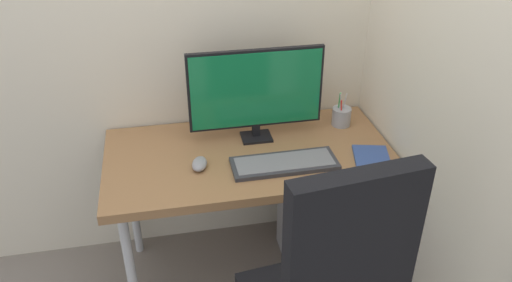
{
  "coord_description": "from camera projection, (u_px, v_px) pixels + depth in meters",
  "views": [
    {
      "loc": [
        -0.36,
        -1.97,
        2.0
      ],
      "look_at": [
        0.02,
        -0.07,
        0.84
      ],
      "focal_mm": 35.84,
      "sensor_mm": 36.0,
      "label": 1
    }
  ],
  "objects": [
    {
      "name": "ground_plane",
      "position": [
        250.0,
        269.0,
        2.75
      ],
      "size": [
        8.0,
        8.0,
        0.0
      ],
      "primitive_type": "plane",
      "color": "slate"
    },
    {
      "name": "monitor",
      "position": [
        256.0,
        91.0,
        2.36
      ],
      "size": [
        0.63,
        0.12,
        0.45
      ],
      "color": "black",
      "rests_on": "desk"
    },
    {
      "name": "desk",
      "position": [
        250.0,
        164.0,
        2.4
      ],
      "size": [
        1.33,
        0.7,
        0.74
      ],
      "color": "#996B42",
      "rests_on": "ground_plane"
    },
    {
      "name": "filing_cabinet",
      "position": [
        327.0,
        219.0,
        2.61
      ],
      "size": [
        0.4,
        0.51,
        0.64
      ],
      "color": "gray",
      "rests_on": "ground_plane"
    },
    {
      "name": "notebook",
      "position": [
        372.0,
        159.0,
        2.31
      ],
      "size": [
        0.2,
        0.25,
        0.01
      ],
      "primitive_type": "cube",
      "rotation": [
        0.0,
        0.0,
        -0.25
      ],
      "color": "#334C8C",
      "rests_on": "desk"
    },
    {
      "name": "keyboard",
      "position": [
        284.0,
        163.0,
        2.27
      ],
      "size": [
        0.47,
        0.18,
        0.02
      ],
      "color": "#333338",
      "rests_on": "desk"
    },
    {
      "name": "wall_side_right",
      "position": [
        437.0,
        19.0,
        1.96
      ],
      "size": [
        0.04,
        2.25,
        2.8
      ],
      "primitive_type": "cube",
      "color": "beige",
      "rests_on": "ground_plane"
    },
    {
      "name": "pen_holder",
      "position": [
        341.0,
        116.0,
        2.57
      ],
      "size": [
        0.09,
        0.09,
        0.18
      ],
      "color": "#9EA0A5",
      "rests_on": "desk"
    },
    {
      "name": "mouse",
      "position": [
        199.0,
        164.0,
        2.25
      ],
      "size": [
        0.09,
        0.12,
        0.04
      ],
      "primitive_type": "ellipsoid",
      "rotation": [
        0.0,
        0.0,
        -0.24
      ],
      "color": "gray",
      "rests_on": "desk"
    }
  ]
}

